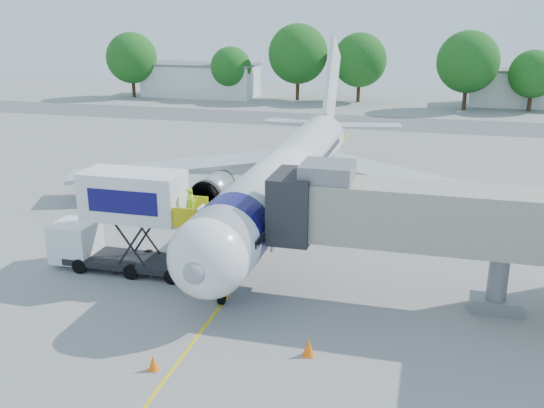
% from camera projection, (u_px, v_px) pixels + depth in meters
% --- Properties ---
extents(ground, '(160.00, 160.00, 0.00)m').
position_uv_depth(ground, '(273.00, 236.00, 37.65)').
color(ground, gray).
rests_on(ground, ground).
extents(guidance_line, '(0.15, 70.00, 0.01)m').
position_uv_depth(guidance_line, '(273.00, 236.00, 37.64)').
color(guidance_line, yellow).
rests_on(guidance_line, ground).
extents(taxiway_strip, '(120.00, 10.00, 0.01)m').
position_uv_depth(taxiway_strip, '(358.00, 122.00, 76.32)').
color(taxiway_strip, '#59595B').
rests_on(taxiway_strip, ground).
extents(aircraft, '(34.17, 37.73, 11.35)m').
position_uv_depth(aircraft, '(288.00, 174.00, 40.55)').
color(aircraft, white).
rests_on(aircraft, ground).
extents(jet_bridge, '(13.90, 3.20, 6.60)m').
position_uv_depth(jet_bridge, '(401.00, 215.00, 27.93)').
color(jet_bridge, '#A7A08F').
rests_on(jet_bridge, ground).
extents(catering_hiloader, '(8.50, 2.44, 5.50)m').
position_uv_depth(catering_hiloader, '(124.00, 221.00, 31.89)').
color(catering_hiloader, black).
rests_on(catering_hiloader, ground).
extents(ground_tug, '(3.24, 1.81, 1.26)m').
position_uv_depth(ground_tug, '(238.00, 400.00, 20.67)').
color(ground_tug, white).
rests_on(ground_tug, ground).
extents(safety_cone_a, '(0.48, 0.48, 0.76)m').
position_uv_depth(safety_cone_a, '(308.00, 347.00, 24.47)').
color(safety_cone_a, orange).
rests_on(safety_cone_a, ground).
extents(safety_cone_b, '(0.41, 0.41, 0.64)m').
position_uv_depth(safety_cone_b, '(153.00, 363.00, 23.49)').
color(safety_cone_b, orange).
rests_on(safety_cone_b, ground).
extents(outbuilding_left, '(18.40, 8.40, 5.30)m').
position_uv_depth(outbuilding_left, '(201.00, 80.00, 98.93)').
color(outbuilding_left, silver).
rests_on(outbuilding_left, ground).
extents(outbuilding_right, '(16.40, 7.40, 5.30)m').
position_uv_depth(outbuilding_right, '(526.00, 88.00, 88.55)').
color(outbuilding_right, silver).
rests_on(outbuilding_right, ground).
extents(tree_a, '(8.03, 8.03, 10.24)m').
position_uv_depth(tree_a, '(132.00, 58.00, 96.73)').
color(tree_a, '#382314').
rests_on(tree_a, ground).
extents(tree_b, '(6.41, 6.41, 8.17)m').
position_uv_depth(tree_b, '(231.00, 67.00, 94.58)').
color(tree_b, '#382314').
rests_on(tree_b, ground).
extents(tree_c, '(9.13, 9.13, 11.64)m').
position_uv_depth(tree_c, '(298.00, 54.00, 93.05)').
color(tree_c, '#382314').
rests_on(tree_c, ground).
extents(tree_d, '(8.13, 8.13, 10.37)m').
position_uv_depth(tree_d, '(360.00, 60.00, 91.41)').
color(tree_d, '#382314').
rests_on(tree_d, ground).
extents(tree_e, '(8.58, 8.58, 10.93)m').
position_uv_depth(tree_e, '(468.00, 62.00, 83.91)').
color(tree_e, '#382314').
rests_on(tree_e, ground).
extents(tree_f, '(6.57, 6.57, 8.38)m').
position_uv_depth(tree_f, '(533.00, 74.00, 83.28)').
color(tree_f, '#382314').
rests_on(tree_f, ground).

